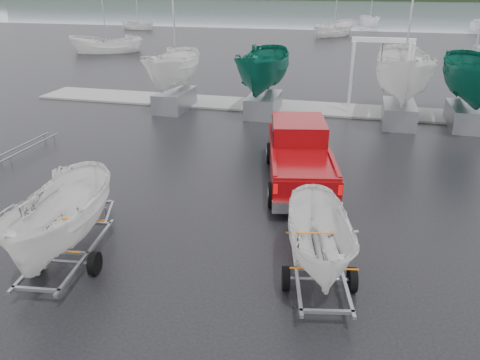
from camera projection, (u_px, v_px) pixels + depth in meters
ground_plane at (208, 198)px, 16.25m from camera, size 120.00×120.00×0.00m
lake at (343, 13)px, 105.37m from camera, size 300.00×300.00×0.00m
dock at (275, 106)px, 27.81m from camera, size 30.00×3.00×0.12m
pickup_truck at (299, 152)px, 17.32m from camera, size 3.37×6.62×2.10m
trailer_hitched at (324, 194)px, 10.64m from camera, size 1.92×3.76×4.54m
trailer_parked at (53, 167)px, 11.21m from camera, size 2.02×3.72×5.25m
boat_hoist at (380, 65)px, 25.48m from camera, size 3.30×2.18×4.12m
keelboat_0 at (172, 46)px, 25.86m from camera, size 2.27×3.20×10.44m
keelboat_1 at (265, 40)px, 24.71m from camera, size 2.53×3.20×7.83m
keelboat_2 at (409, 36)px, 22.77m from camera, size 2.78×3.20×10.96m
keelboat_3 at (479, 45)px, 22.44m from camera, size 2.56×3.20×10.74m
mast_rack_0 at (5, 157)px, 19.01m from camera, size 0.56×6.50×0.06m
moored_boat_0 at (108, 53)px, 48.34m from camera, size 3.77×3.74×11.67m
moored_boat_1 at (334, 36)px, 62.78m from camera, size 4.19×4.22×11.99m
moored_boat_3 at (479, 31)px, 68.61m from camera, size 3.30×3.35×11.51m
moored_boat_4 at (139, 29)px, 70.93m from camera, size 2.52×2.47×10.83m
moored_boat_5 at (370, 26)px, 76.32m from camera, size 3.14×3.19×11.47m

